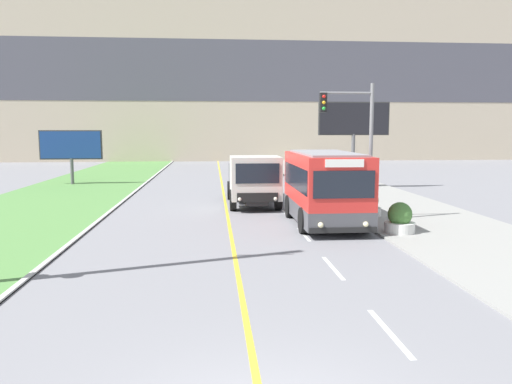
{
  "coord_description": "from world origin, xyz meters",
  "views": [
    {
      "loc": [
        -0.66,
        -5.86,
        3.93
      ],
      "look_at": [
        1.1,
        14.29,
        1.4
      ],
      "focal_mm": 35.0,
      "sensor_mm": 36.0,
      "label": 1
    }
  ],
  "objects_px": {
    "traffic_light_mast": "(356,135)",
    "planter_round_near": "(400,219)",
    "billboard_small": "(71,146)",
    "planter_round_second": "(368,204)",
    "city_bus": "(325,188)",
    "car_distant": "(262,167)",
    "billboard_large": "(354,122)",
    "dump_truck": "(254,181)"
  },
  "relations": [
    {
      "from": "car_distant",
      "to": "traffic_light_mast",
      "type": "bearing_deg",
      "value": -85.76
    },
    {
      "from": "car_distant",
      "to": "planter_round_second",
      "type": "height_order",
      "value": "car_distant"
    },
    {
      "from": "traffic_light_mast",
      "to": "car_distant",
      "type": "bearing_deg",
      "value": 94.24
    },
    {
      "from": "city_bus",
      "to": "billboard_small",
      "type": "height_order",
      "value": "billboard_small"
    },
    {
      "from": "traffic_light_mast",
      "to": "billboard_small",
      "type": "xyz_separation_m",
      "value": [
        -16.06,
        16.33,
        -0.96
      ]
    },
    {
      "from": "car_distant",
      "to": "billboard_small",
      "type": "height_order",
      "value": "billboard_small"
    },
    {
      "from": "planter_round_near",
      "to": "car_distant",
      "type": "bearing_deg",
      "value": 96.18
    },
    {
      "from": "dump_truck",
      "to": "traffic_light_mast",
      "type": "bearing_deg",
      "value": -51.1
    },
    {
      "from": "billboard_small",
      "to": "planter_round_second",
      "type": "distance_m",
      "value": 22.86
    },
    {
      "from": "city_bus",
      "to": "planter_round_near",
      "type": "relative_size",
      "value": 5.23
    },
    {
      "from": "billboard_small",
      "to": "planter_round_near",
      "type": "xyz_separation_m",
      "value": [
        17.1,
        -18.83,
        -2.18
      ]
    },
    {
      "from": "traffic_light_mast",
      "to": "planter_round_near",
      "type": "bearing_deg",
      "value": -67.43
    },
    {
      "from": "traffic_light_mast",
      "to": "planter_round_near",
      "type": "relative_size",
      "value": 5.07
    },
    {
      "from": "car_distant",
      "to": "traffic_light_mast",
      "type": "relative_size",
      "value": 0.74
    },
    {
      "from": "traffic_light_mast",
      "to": "billboard_large",
      "type": "distance_m",
      "value": 12.56
    },
    {
      "from": "car_distant",
      "to": "billboard_large",
      "type": "height_order",
      "value": "billboard_large"
    },
    {
      "from": "car_distant",
      "to": "billboard_small",
      "type": "bearing_deg",
      "value": -156.56
    },
    {
      "from": "city_bus",
      "to": "planter_round_near",
      "type": "bearing_deg",
      "value": -41.75
    },
    {
      "from": "dump_truck",
      "to": "billboard_small",
      "type": "height_order",
      "value": "billboard_small"
    },
    {
      "from": "billboard_small",
      "to": "planter_round_near",
      "type": "distance_m",
      "value": 25.53
    },
    {
      "from": "traffic_light_mast",
      "to": "dump_truck",
      "type": "bearing_deg",
      "value": 128.9
    },
    {
      "from": "billboard_large",
      "to": "planter_round_near",
      "type": "distance_m",
      "value": 15.26
    },
    {
      "from": "city_bus",
      "to": "billboard_small",
      "type": "xyz_separation_m",
      "value": [
        -14.71,
        16.7,
        1.23
      ]
    },
    {
      "from": "dump_truck",
      "to": "billboard_small",
      "type": "xyz_separation_m",
      "value": [
        -12.18,
        11.52,
        1.43
      ]
    },
    {
      "from": "billboard_small",
      "to": "planter_round_second",
      "type": "height_order",
      "value": "billboard_small"
    },
    {
      "from": "traffic_light_mast",
      "to": "billboard_small",
      "type": "height_order",
      "value": "traffic_light_mast"
    },
    {
      "from": "car_distant",
      "to": "city_bus",
      "type": "bearing_deg",
      "value": -89.19
    },
    {
      "from": "city_bus",
      "to": "dump_truck",
      "type": "distance_m",
      "value": 5.76
    },
    {
      "from": "dump_truck",
      "to": "planter_round_near",
      "type": "xyz_separation_m",
      "value": [
        4.92,
        -7.31,
        -0.75
      ]
    },
    {
      "from": "billboard_large",
      "to": "planter_round_second",
      "type": "height_order",
      "value": "billboard_large"
    },
    {
      "from": "dump_truck",
      "to": "planter_round_second",
      "type": "bearing_deg",
      "value": -35.8
    },
    {
      "from": "city_bus",
      "to": "billboard_large",
      "type": "relative_size",
      "value": 1.05
    },
    {
      "from": "billboard_large",
      "to": "planter_round_second",
      "type": "bearing_deg",
      "value": -102.27
    },
    {
      "from": "billboard_large",
      "to": "city_bus",
      "type": "bearing_deg",
      "value": -110.71
    },
    {
      "from": "traffic_light_mast",
      "to": "billboard_large",
      "type": "bearing_deg",
      "value": 74.47
    },
    {
      "from": "traffic_light_mast",
      "to": "planter_round_near",
      "type": "height_order",
      "value": "traffic_light_mast"
    },
    {
      "from": "city_bus",
      "to": "billboard_large",
      "type": "distance_m",
      "value": 13.62
    },
    {
      "from": "city_bus",
      "to": "planter_round_second",
      "type": "bearing_deg",
      "value": 35.0
    },
    {
      "from": "traffic_light_mast",
      "to": "planter_round_near",
      "type": "distance_m",
      "value": 4.15
    },
    {
      "from": "traffic_light_mast",
      "to": "planter_round_second",
      "type": "height_order",
      "value": "traffic_light_mast"
    },
    {
      "from": "city_bus",
      "to": "planter_round_near",
      "type": "distance_m",
      "value": 3.34
    },
    {
      "from": "dump_truck",
      "to": "car_distant",
      "type": "xyz_separation_m",
      "value": [
        2.2,
        17.76,
        -0.64
      ]
    }
  ]
}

